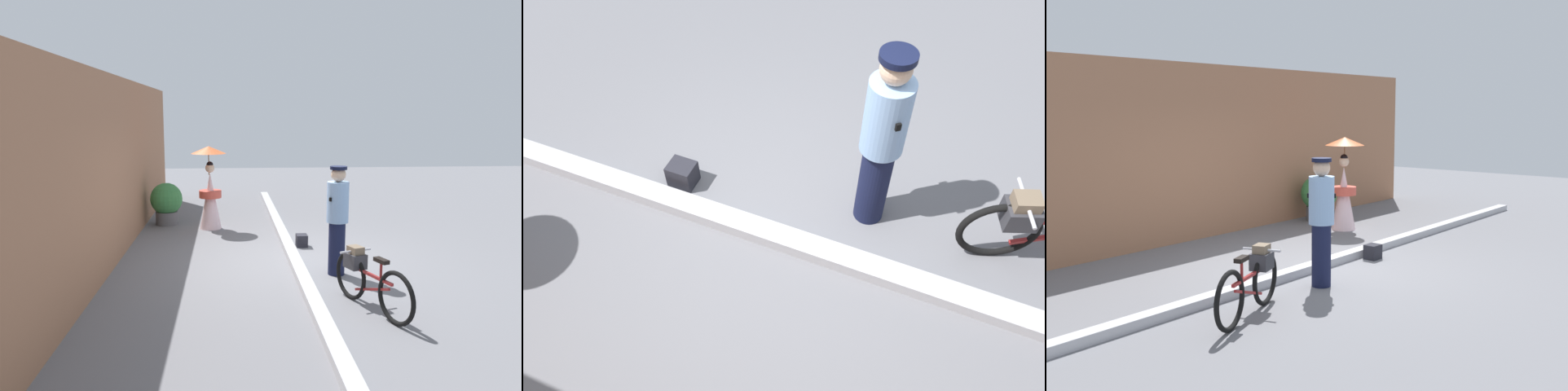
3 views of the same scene
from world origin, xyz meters
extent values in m
plane|color=slate|center=(0.00, 0.00, 0.00)|extent=(30.00, 30.00, 0.00)
cube|color=#9E6B4C|center=(0.00, 3.21, 1.59)|extent=(14.00, 0.40, 3.17)
cube|color=#B2B2B7|center=(0.00, 0.00, 0.06)|extent=(14.00, 0.20, 0.12)
torus|color=black|center=(-1.77, -0.54, 0.33)|extent=(0.65, 0.29, 0.67)
torus|color=black|center=(-2.66, -0.88, 0.33)|extent=(0.65, 0.29, 0.67)
cube|color=maroon|center=(-2.21, -0.71, 0.47)|extent=(0.77, 0.31, 0.04)
cube|color=maroon|center=(-2.21, -0.71, 0.29)|extent=(0.67, 0.27, 0.25)
cylinder|color=maroon|center=(-2.38, -0.77, 0.58)|extent=(0.03, 0.03, 0.28)
cube|color=black|center=(-2.38, -0.77, 0.72)|extent=(0.24, 0.16, 0.05)
cylinder|color=silver|center=(-1.86, -0.58, 0.70)|extent=(0.19, 0.46, 0.03)
cube|color=#333338|center=(-1.86, -0.58, 0.57)|extent=(0.32, 0.30, 0.20)
cube|color=#72604C|center=(-1.86, -0.58, 0.70)|extent=(0.24, 0.22, 0.14)
cylinder|color=#141938|center=(-0.71, -0.58, 0.42)|extent=(0.26, 0.26, 0.85)
cylinder|color=#8CB2E0|center=(-0.71, -0.58, 1.16)|extent=(0.34, 0.34, 0.63)
sphere|color=#D8B293|center=(-0.71, -0.58, 1.60)|extent=(0.23, 0.23, 0.23)
cylinder|color=black|center=(-0.71, -0.58, 1.70)|extent=(0.26, 0.26, 0.05)
cube|color=black|center=(-0.71, -0.58, 1.23)|extent=(0.27, 0.32, 0.06)
cone|color=silver|center=(2.66, 1.50, 0.62)|extent=(0.48, 0.48, 1.25)
cylinder|color=#D14C3D|center=(2.66, 1.50, 0.77)|extent=(0.49, 0.49, 0.16)
sphere|color=beige|center=(2.66, 1.50, 1.35)|extent=(0.20, 0.20, 0.20)
sphere|color=black|center=(2.66, 1.50, 1.42)|extent=(0.15, 0.15, 0.15)
cylinder|color=olive|center=(2.72, 1.53, 1.46)|extent=(0.02, 0.02, 0.55)
cone|color=orange|center=(2.72, 1.53, 1.74)|extent=(0.77, 0.77, 0.16)
cylinder|color=#59595B|center=(3.13, 2.52, 0.15)|extent=(0.50, 0.50, 0.30)
sphere|color=#387F42|center=(3.13, 2.52, 0.59)|extent=(0.73, 0.73, 0.73)
sphere|color=#387F42|center=(3.32, 2.41, 0.50)|extent=(0.40, 0.40, 0.40)
cube|color=#26262D|center=(1.00, -0.28, 0.12)|extent=(0.24, 0.21, 0.23)
cube|color=black|center=(1.00, -0.34, 0.17)|extent=(0.21, 0.07, 0.08)
camera|label=1|loc=(-8.27, 1.13, 2.53)|focal=34.58mm
camera|label=2|loc=(-1.12, 2.41, 3.85)|focal=37.05mm
camera|label=3|loc=(-6.99, -5.50, 2.35)|focal=42.22mm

